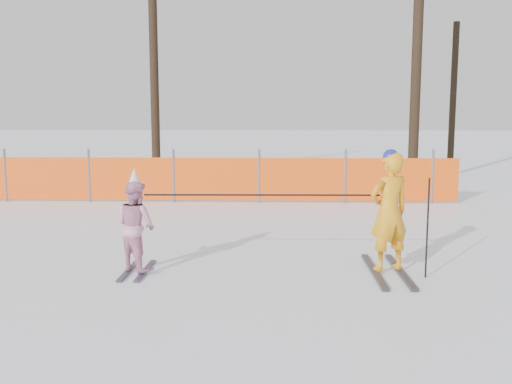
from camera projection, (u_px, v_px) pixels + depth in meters
ground at (255, 272)px, 7.55m from camera, size 120.00×120.00×0.00m
adult at (389, 212)px, 7.40m from camera, size 0.67×1.65×1.63m
child at (136, 225)px, 7.47m from camera, size 0.73×1.01×1.38m
ski_poles at (310, 205)px, 7.34m from camera, size 3.65×0.22×1.28m
safety_fence at (143, 178)px, 13.36m from camera, size 14.63×0.06×1.25m
tree_trunks at (317, 73)px, 17.35m from camera, size 10.04×3.14×7.28m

